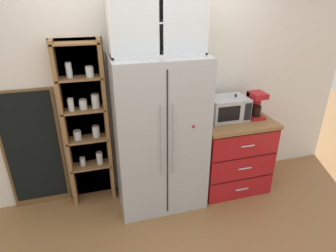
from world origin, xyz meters
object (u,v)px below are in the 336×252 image
refrigerator (159,134)px  coffee_maker (255,105)px  microwave (227,108)px  bottle_amber (235,109)px  mug_navy (237,116)px  chalkboard_menu (33,150)px  bottle_cobalt (235,108)px  mug_red (235,115)px

refrigerator → coffee_maker: bearing=1.2°
microwave → bottle_amber: (0.09, -0.01, -0.02)m
mug_navy → chalkboard_menu: 2.29m
microwave → bottle_cobalt: (0.09, -0.00, -0.00)m
microwave → mug_red: bearing=-19.0°
refrigerator → chalkboard_menu: 1.37m
microwave → bottle_amber: size_ratio=1.73×
mug_red → bottle_cobalt: bottle_cobalt is taller
bottle_cobalt → mug_navy: bearing=-88.5°
coffee_maker → mug_navy: size_ratio=2.59×
refrigerator → mug_red: bearing=2.1°
mug_red → chalkboard_menu: bearing=173.2°
refrigerator → microwave: refrigerator is taller
coffee_maker → chalkboard_menu: size_ratio=0.23×
microwave → mug_red: 0.13m
refrigerator → bottle_amber: (0.92, 0.06, 0.17)m
mug_red → chalkboard_menu: size_ratio=0.08×
refrigerator → bottle_amber: bearing=3.5°
microwave → chalkboard_menu: bearing=173.7°
coffee_maker → mug_red: bearing=177.5°
coffee_maker → mug_red: 0.26m
refrigerator → bottle_amber: 0.94m
coffee_maker → microwave: bearing=172.8°
coffee_maker → bottle_cobalt: bearing=170.7°
bottle_amber → mug_red: bearing=-84.4°
mug_red → bottle_cobalt: size_ratio=0.36×
refrigerator → coffee_maker: 1.18m
coffee_maker → mug_navy: (-0.24, -0.02, -0.11)m
coffee_maker → mug_red: coffee_maker is taller
mug_red → bottle_amber: size_ratio=0.41×
bottle_amber → chalkboard_menu: (-2.25, 0.25, -0.33)m
coffee_maker → mug_red: size_ratio=2.94×
refrigerator → bottle_amber: size_ratio=6.67×
mug_navy → bottle_cobalt: size_ratio=0.41×
microwave → mug_navy: bearing=-35.5°
refrigerator → microwave: 0.85m
mug_navy → mug_red: bearing=88.9°
bottle_cobalt → mug_red: bearing=-85.7°
bottle_cobalt → chalkboard_menu: size_ratio=0.21×
coffee_maker → bottle_cobalt: 0.25m
refrigerator → mug_navy: size_ratio=14.21×
bottle_cobalt → bottle_amber: size_ratio=1.14×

